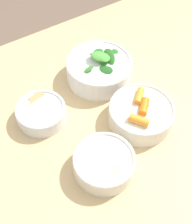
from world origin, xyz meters
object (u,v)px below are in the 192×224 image
bowl_beans_hotdog (104,163)px  bowl_cookies (41,112)px  bowl_carrots (141,113)px  bowl_greens (99,68)px

bowl_beans_hotdog → bowl_cookies: bearing=-75.1°
bowl_cookies → bowl_beans_hotdog: bearing=104.9°
bowl_carrots → bowl_beans_hotdog: 0.18m
bowl_carrots → bowl_beans_hotdog: size_ratio=1.17×
bowl_beans_hotdog → bowl_cookies: size_ratio=1.11×
bowl_beans_hotdog → bowl_carrots: bearing=-157.0°
bowl_greens → bowl_beans_hotdog: 0.32m
bowl_greens → bowl_carrots: bearing=91.8°
bowl_greens → bowl_cookies: 0.23m
bowl_carrots → bowl_greens: bearing=-88.2°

